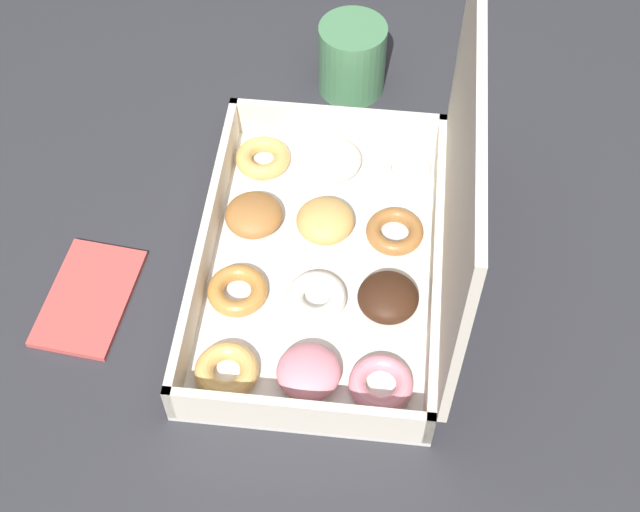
{
  "coord_description": "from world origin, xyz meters",
  "views": [
    {
      "loc": [
        0.52,
        0.09,
        1.45
      ],
      "look_at": [
        0.03,
        0.04,
        0.76
      ],
      "focal_mm": 50.0,
      "sensor_mm": 36.0,
      "label": 1
    }
  ],
  "objects": [
    {
      "name": "dining_table",
      "position": [
        0.0,
        0.0,
        0.65
      ],
      "size": [
        1.27,
        0.97,
        0.74
      ],
      "color": "#2D2D33",
      "rests_on": "ground_plane"
    },
    {
      "name": "donut_box",
      "position": [
        0.02,
        0.07,
        0.79
      ],
      "size": [
        0.35,
        0.24,
        0.27
      ],
      "color": "silver",
      "rests_on": "dining_table"
    },
    {
      "name": "coffee_mug",
      "position": [
        -0.23,
        0.05,
        0.78
      ],
      "size": [
        0.07,
        0.07,
        0.08
      ],
      "color": "#4C8456",
      "rests_on": "dining_table"
    },
    {
      "name": "paper_napkin",
      "position": [
        0.08,
        -0.17,
        0.74
      ],
      "size": [
        0.13,
        0.09,
        0.01
      ],
      "color": "#CC4C47",
      "rests_on": "dining_table"
    },
    {
      "name": "ground_plane",
      "position": [
        0.0,
        0.0,
        0.0
      ],
      "size": [
        8.0,
        8.0,
        0.0
      ],
      "primitive_type": "plane",
      "color": "#564C44"
    }
  ]
}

